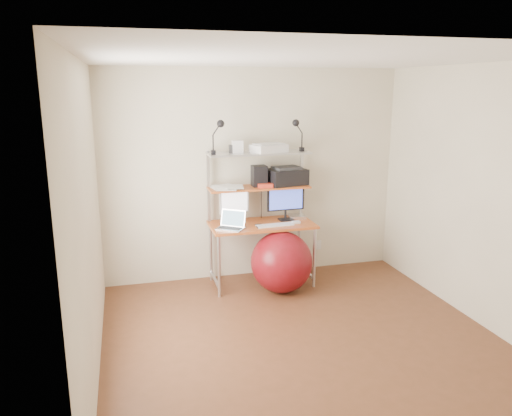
{
  "coord_description": "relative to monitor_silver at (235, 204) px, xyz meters",
  "views": [
    {
      "loc": [
        -1.5,
        -3.92,
        2.27
      ],
      "look_at": [
        -0.15,
        1.15,
        1.0
      ],
      "focal_mm": 35.0,
      "sensor_mm": 36.0,
      "label": 1
    }
  ],
  "objects": [
    {
      "name": "room",
      "position": [
        0.29,
        -1.57,
        0.29
      ],
      "size": [
        3.6,
        3.6,
        3.6
      ],
      "color": "brown",
      "rests_on": "ground"
    },
    {
      "name": "computer_desk",
      "position": [
        0.29,
        -0.07,
        -0.0
      ],
      "size": [
        1.2,
        0.6,
        1.57
      ],
      "color": "#BA6024",
      "rests_on": "ground"
    },
    {
      "name": "wall_outlet",
      "position": [
        1.14,
        0.21,
        -0.66
      ],
      "size": [
        0.08,
        0.01,
        0.12
      ],
      "primitive_type": "cube",
      "color": "silver",
      "rests_on": "room"
    },
    {
      "name": "monitor_silver",
      "position": [
        0.0,
        0.0,
        0.0
      ],
      "size": [
        0.37,
        0.17,
        0.41
      ],
      "rotation": [
        0.0,
        0.0,
        0.26
      ],
      "color": "silver",
      "rests_on": "desktop"
    },
    {
      "name": "monitor_black",
      "position": [
        0.61,
        -0.04,
        0.01
      ],
      "size": [
        0.46,
        0.14,
        0.46
      ],
      "rotation": [
        0.0,
        0.0,
        0.04
      ],
      "color": "black",
      "rests_on": "desktop"
    },
    {
      "name": "laptop",
      "position": [
        -0.09,
        -0.24,
        -0.18
      ],
      "size": [
        0.37,
        0.36,
        0.26
      ],
      "rotation": [
        0.0,
        0.0,
        -0.63
      ],
      "color": "silver",
      "rests_on": "desktop"
    },
    {
      "name": "keyboard",
      "position": [
        0.41,
        -0.26,
        -0.21
      ],
      "size": [
        0.44,
        0.15,
        0.01
      ],
      "primitive_type": "cube",
      "rotation": [
        0.0,
        0.0,
        0.06
      ],
      "color": "silver",
      "rests_on": "desktop"
    },
    {
      "name": "mouse",
      "position": [
        0.67,
        -0.23,
        -0.21
      ],
      "size": [
        0.1,
        0.07,
        0.03
      ],
      "primitive_type": "cube",
      "rotation": [
        0.0,
        0.0,
        0.13
      ],
      "color": "silver",
      "rests_on": "desktop"
    },
    {
      "name": "mac_mini",
      "position": [
        0.77,
        0.0,
        -0.2
      ],
      "size": [
        0.23,
        0.23,
        0.04
      ],
      "primitive_type": "cube",
      "rotation": [
        0.0,
        0.0,
        -0.16
      ],
      "color": "silver",
      "rests_on": "desktop"
    },
    {
      "name": "phone",
      "position": [
        0.23,
        -0.25,
        -0.21
      ],
      "size": [
        0.08,
        0.15,
        0.01
      ],
      "primitive_type": "cube",
      "rotation": [
        0.0,
        0.0,
        -0.03
      ],
      "color": "black",
      "rests_on": "desktop"
    },
    {
      "name": "printer",
      "position": [
        0.64,
        0.03,
        0.29
      ],
      "size": [
        0.5,
        0.39,
        0.21
      ],
      "rotation": [
        0.0,
        0.0,
        0.19
      ],
      "color": "black",
      "rests_on": "mid_shelf"
    },
    {
      "name": "nas_cube",
      "position": [
        0.3,
        0.02,
        0.31
      ],
      "size": [
        0.17,
        0.17,
        0.24
      ],
      "primitive_type": "cube",
      "rotation": [
        0.0,
        0.0,
        0.0
      ],
      "color": "black",
      "rests_on": "mid_shelf"
    },
    {
      "name": "red_box",
      "position": [
        0.34,
        -0.08,
        0.22
      ],
      "size": [
        0.18,
        0.12,
        0.05
      ],
      "primitive_type": "cube",
      "rotation": [
        0.0,
        0.0,
        -0.06
      ],
      "color": "red",
      "rests_on": "mid_shelf"
    },
    {
      "name": "scanner",
      "position": [
        0.4,
        -0.03,
        0.64
      ],
      "size": [
        0.44,
        0.36,
        0.1
      ],
      "rotation": [
        0.0,
        0.0,
        0.32
      ],
      "color": "silver",
      "rests_on": "top_shelf"
    },
    {
      "name": "box_white",
      "position": [
        0.04,
        0.0,
        0.66
      ],
      "size": [
        0.13,
        0.11,
        0.14
      ],
      "primitive_type": "cube",
      "rotation": [
        0.0,
        0.0,
        -0.05
      ],
      "color": "silver",
      "rests_on": "top_shelf"
    },
    {
      "name": "box_grey",
      "position": [
        -0.01,
        0.01,
        0.64
      ],
      "size": [
        0.1,
        0.1,
        0.09
      ],
      "primitive_type": "cube",
      "rotation": [
        0.0,
        0.0,
        -0.09
      ],
      "color": "#2F2F32",
      "rests_on": "top_shelf"
    },
    {
      "name": "clip_lamp_left",
      "position": [
        -0.18,
        -0.07,
        0.87
      ],
      "size": [
        0.15,
        0.08,
        0.38
      ],
      "color": "black",
      "rests_on": "top_shelf"
    },
    {
      "name": "clip_lamp_right",
      "position": [
        0.73,
        -0.04,
        0.86
      ],
      "size": [
        0.15,
        0.08,
        0.37
      ],
      "color": "black",
      "rests_on": "top_shelf"
    },
    {
      "name": "exercise_ball",
      "position": [
        0.45,
        -0.41,
        -0.61
      ],
      "size": [
        0.7,
        0.7,
        0.7
      ],
      "primitive_type": "sphere",
      "color": "maroon",
      "rests_on": "floor"
    },
    {
      "name": "paper_stack",
      "position": [
        -0.09,
        -0.0,
        0.2
      ],
      "size": [
        0.39,
        0.4,
        0.02
      ],
      "color": "white",
      "rests_on": "mid_shelf"
    }
  ]
}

